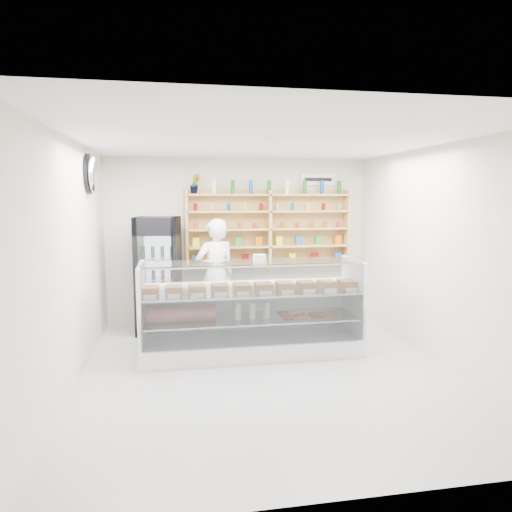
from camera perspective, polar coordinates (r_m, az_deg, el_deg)
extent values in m
plane|color=#A2A2A6|center=(5.84, 1.40, -14.11)|extent=(5.00, 5.00, 0.00)
plane|color=white|center=(5.48, 1.50, 14.30)|extent=(5.00, 5.00, 0.00)
plane|color=beige|center=(7.94, -2.14, 2.00)|extent=(4.50, 0.00, 4.50)
plane|color=beige|center=(3.12, 10.67, -6.40)|extent=(4.50, 0.00, 4.50)
plane|color=beige|center=(5.51, -22.17, -0.88)|extent=(0.00, 5.00, 5.00)
plane|color=beige|center=(6.33, 21.84, 0.13)|extent=(0.00, 5.00, 5.00)
cube|color=white|center=(6.37, -0.54, -11.09)|extent=(2.96, 0.84, 0.25)
cube|color=white|center=(6.62, -1.10, -6.47)|extent=(2.96, 0.05, 0.62)
cube|color=silver|center=(6.26, -0.55, -7.78)|extent=(2.84, 0.74, 0.02)
cube|color=silver|center=(6.18, -0.55, -4.51)|extent=(2.90, 0.77, 0.02)
cube|color=silver|center=(5.81, 0.11, -6.32)|extent=(2.90, 0.12, 1.03)
cube|color=silver|center=(6.06, -0.48, -0.77)|extent=(2.90, 0.59, 0.01)
imported|color=silver|center=(7.29, -5.07, -2.43)|extent=(0.77, 0.63, 1.81)
cube|color=black|center=(7.37, -12.07, -2.35)|extent=(0.74, 0.72, 1.84)
cube|color=#34053B|center=(6.98, -12.01, 3.58)|extent=(0.65, 0.11, 0.26)
cube|color=silver|center=(7.07, -11.82, -3.43)|extent=(0.55, 0.08, 1.45)
cube|color=tan|center=(7.69, -8.65, 3.17)|extent=(0.04, 0.28, 1.33)
cube|color=tan|center=(7.85, 1.64, 3.33)|extent=(0.04, 0.28, 1.33)
cube|color=tan|center=(8.25, 11.22, 3.39)|extent=(0.04, 0.28, 1.33)
cube|color=tan|center=(7.91, 1.62, -0.93)|extent=(2.80, 0.28, 0.03)
cube|color=tan|center=(7.88, 1.63, 1.23)|extent=(2.80, 0.28, 0.03)
cube|color=tan|center=(7.85, 1.64, 3.40)|extent=(2.80, 0.28, 0.03)
cube|color=tan|center=(7.84, 1.65, 5.59)|extent=(2.80, 0.28, 0.03)
cube|color=tan|center=(7.83, 1.65, 7.64)|extent=(2.80, 0.28, 0.03)
imported|color=#1E6626|center=(7.68, -7.63, 8.91)|extent=(0.19, 0.16, 0.32)
ellipsoid|color=silver|center=(6.63, -19.74, 9.62)|extent=(0.15, 0.50, 0.50)
cube|color=white|center=(8.19, 7.73, 9.45)|extent=(0.62, 0.03, 0.20)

